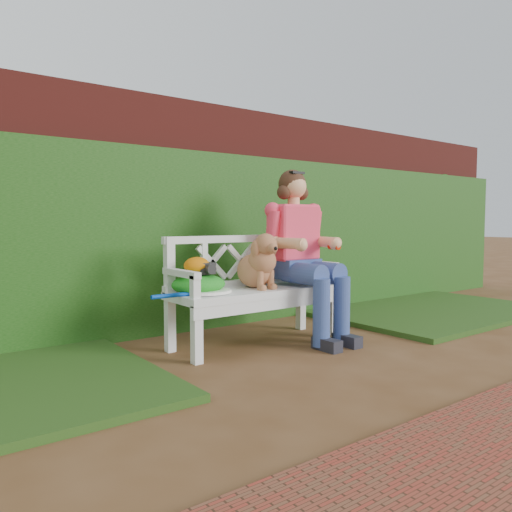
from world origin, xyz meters
TOP-DOWN VIEW (x-y plane):
  - ground at (0.00, 0.00)m, footprint 60.00×60.00m
  - brick_wall at (0.00, 1.90)m, footprint 10.00×0.30m
  - ivy_hedge at (0.00, 1.68)m, footprint 10.00×0.18m
  - grass_right at (2.40, 0.90)m, footprint 2.60×2.00m
  - garden_bench at (-0.07, 0.84)m, footprint 1.62×0.73m
  - seated_woman at (0.38, 0.82)m, footprint 0.67×0.88m
  - dog at (-0.06, 0.82)m, footprint 0.33×0.44m
  - tennis_racket at (-0.60, 0.78)m, footprint 0.73×0.37m
  - green_bag at (-0.61, 0.85)m, footprint 0.52×0.46m
  - camera_item at (-0.57, 0.83)m, footprint 0.14×0.11m
  - baseball_glove at (-0.63, 0.85)m, footprint 0.23×0.18m

SIDE VIEW (x-z plane):
  - ground at x=0.00m, z-range 0.00..0.00m
  - grass_right at x=2.40m, z-range 0.00..0.05m
  - garden_bench at x=-0.07m, z-range 0.00..0.48m
  - tennis_racket at x=-0.60m, z-range 0.48..0.51m
  - green_bag at x=-0.61m, z-range 0.48..0.63m
  - camera_item at x=-0.57m, z-range 0.63..0.72m
  - baseball_glove at x=-0.63m, z-range 0.63..0.77m
  - dog at x=-0.06m, z-range 0.48..0.95m
  - seated_woman at x=0.38m, z-range 0.00..1.53m
  - ivy_hedge at x=0.00m, z-range 0.00..1.70m
  - brick_wall at x=0.00m, z-range 0.00..2.20m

